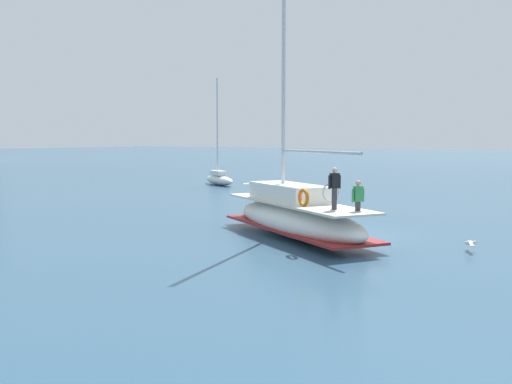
% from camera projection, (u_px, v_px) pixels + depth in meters
% --- Properties ---
extents(ground_plane, '(400.00, 400.00, 0.00)m').
position_uv_depth(ground_plane, '(348.00, 236.00, 25.14)').
color(ground_plane, '#2D516B').
extents(main_sailboat, '(7.15, 9.40, 13.75)m').
position_uv_depth(main_sailboat, '(296.00, 215.00, 24.71)').
color(main_sailboat, white).
rests_on(main_sailboat, ground).
extents(moored_catamaran, '(3.82, 5.17, 9.36)m').
position_uv_depth(moored_catamaran, '(219.00, 178.00, 52.23)').
color(moored_catamaran, silver).
rests_on(moored_catamaran, ground).
extents(seagull, '(1.02, 0.54, 0.17)m').
position_uv_depth(seagull, '(470.00, 243.00, 21.51)').
color(seagull, silver).
rests_on(seagull, ground).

